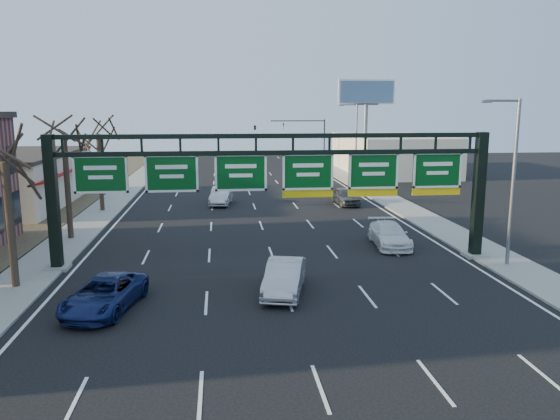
{
  "coord_description": "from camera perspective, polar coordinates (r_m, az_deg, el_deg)",
  "views": [
    {
      "loc": [
        -2.95,
        -21.3,
        8.49
      ],
      "look_at": [
        0.18,
        6.93,
        3.2
      ],
      "focal_mm": 35.0,
      "sensor_mm": 36.0,
      "label": 1
    }
  ],
  "objects": [
    {
      "name": "cream_strip",
      "position": [
        53.95,
        -26.4,
        2.93
      ],
      "size": [
        10.9,
        18.4,
        4.7
      ],
      "color": "beige",
      "rests_on": "ground"
    },
    {
      "name": "car_white_wagon",
      "position": [
        34.84,
        11.34,
        -2.55
      ],
      "size": [
        2.33,
        5.08,
        1.44
      ],
      "primitive_type": "imported",
      "rotation": [
        0.0,
        0.0,
        -0.06
      ],
      "color": "white",
      "rests_on": "ground"
    },
    {
      "name": "car_blue_suv",
      "position": [
        24.68,
        -17.87,
        -8.36
      ],
      "size": [
        3.42,
        5.49,
        1.42
      ],
      "primitive_type": "imported",
      "rotation": [
        0.0,
        0.0,
        -0.22
      ],
      "color": "navy",
      "rests_on": "ground"
    },
    {
      "name": "billboard_right",
      "position": [
        68.67,
        8.99,
        10.91
      ],
      "size": [
        7.0,
        0.5,
        12.0
      ],
      "color": "slate",
      "rests_on": "ground"
    },
    {
      "name": "car_silver_sedan",
      "position": [
        25.56,
        0.46,
        -7.04
      ],
      "size": [
        2.65,
        4.89,
        1.53
      ],
      "primitive_type": "imported",
      "rotation": [
        0.0,
        0.0,
        -0.23
      ],
      "color": "#AAAAAF",
      "rests_on": "ground"
    },
    {
      "name": "car_silver_distant",
      "position": [
        49.21,
        -6.16,
        1.47
      ],
      "size": [
        2.24,
        4.86,
        1.54
      ],
      "primitive_type": "imported",
      "rotation": [
        0.0,
        0.0,
        -0.13
      ],
      "color": "silver",
      "rests_on": "ground"
    },
    {
      "name": "sidewalk_right",
      "position": [
        45.0,
        14.29,
        -0.57
      ],
      "size": [
        3.0,
        120.0,
        0.12
      ],
      "primitive_type": "cube",
      "color": "gray",
      "rests_on": "ground"
    },
    {
      "name": "streetlight_far",
      "position": [
        63.3,
        7.85,
        7.37
      ],
      "size": [
        2.15,
        0.22,
        9.0
      ],
      "color": "slate",
      "rests_on": "sidewalk_right"
    },
    {
      "name": "sidewalk_left",
      "position": [
        43.29,
        -19.35,
        -1.28
      ],
      "size": [
        3.0,
        120.0,
        0.12
      ],
      "primitive_type": "cube",
      "color": "gray",
      "rests_on": "ground"
    },
    {
      "name": "sign_gantry",
      "position": [
        29.71,
        -0.26,
        3.09
      ],
      "size": [
        24.6,
        1.2,
        7.2
      ],
      "color": "black",
      "rests_on": "ground"
    },
    {
      "name": "tree_far",
      "position": [
        47.34,
        -18.56,
        8.8
      ],
      "size": [
        3.6,
        3.6,
        8.86
      ],
      "color": "#30231A",
      "rests_on": "sidewalk_left"
    },
    {
      "name": "streetlight_near",
      "position": [
        31.54,
        23.04,
        3.51
      ],
      "size": [
        2.15,
        0.22,
        9.0
      ],
      "color": "slate",
      "rests_on": "sidewalk_right"
    },
    {
      "name": "tree_mid",
      "position": [
        37.62,
        -21.78,
        8.85
      ],
      "size": [
        3.6,
        3.6,
        9.24
      ],
      "color": "#30231A",
      "rests_on": "sidewalk_left"
    },
    {
      "name": "tree_gantry",
      "position": [
        28.12,
        -27.02,
        6.61
      ],
      "size": [
        3.6,
        3.6,
        8.48
      ],
      "color": "#30231A",
      "rests_on": "sidewalk_left"
    },
    {
      "name": "car_grey_far",
      "position": [
        49.18,
        6.79,
        1.42
      ],
      "size": [
        2.26,
        4.56,
        1.5
      ],
      "primitive_type": "imported",
      "rotation": [
        0.0,
        0.0,
        0.11
      ],
      "color": "#414447",
      "rests_on": "ground"
    },
    {
      "name": "building_right_distant",
      "position": [
        75.14,
        11.54,
        5.77
      ],
      "size": [
        12.0,
        20.0,
        5.0
      ],
      "primitive_type": "cube",
      "color": "beige",
      "rests_on": "ground"
    },
    {
      "name": "lane_markings",
      "position": [
        42.26,
        -2.19,
        -1.03
      ],
      "size": [
        21.6,
        120.0,
        0.01
      ],
      "primitive_type": "cube",
      "color": "white",
      "rests_on": "ground"
    },
    {
      "name": "traffic_signal_mast",
      "position": [
        76.84,
        0.14,
        8.32
      ],
      "size": [
        10.16,
        0.54,
        7.0
      ],
      "color": "black",
      "rests_on": "ground"
    },
    {
      "name": "ground",
      "position": [
        23.12,
        1.48,
        -11.0
      ],
      "size": [
        160.0,
        160.0,
        0.0
      ],
      "primitive_type": "plane",
      "color": "black",
      "rests_on": "ground"
    }
  ]
}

